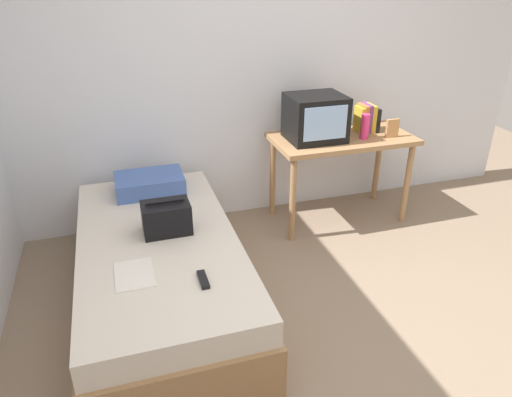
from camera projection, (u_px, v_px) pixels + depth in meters
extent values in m
plane|color=#84705B|center=(353.00, 359.00, 2.69)|extent=(8.00, 8.00, 0.00)
cube|color=silver|center=(250.00, 64.00, 3.83)|extent=(5.20, 0.10, 2.60)
cube|color=#9E754C|center=(162.00, 280.00, 3.10)|extent=(1.00, 2.00, 0.32)
cube|color=beige|center=(158.00, 249.00, 2.99)|extent=(0.97, 1.94, 0.16)
cube|color=#9E754C|center=(342.00, 139.00, 3.89)|extent=(1.16, 0.60, 0.04)
cylinder|color=#9E754C|center=(293.00, 200.00, 3.72)|extent=(0.05, 0.05, 0.72)
cylinder|color=#9E754C|center=(407.00, 184.00, 3.99)|extent=(0.05, 0.05, 0.72)
cylinder|color=#9E754C|center=(273.00, 177.00, 4.13)|extent=(0.05, 0.05, 0.72)
cylinder|color=#9E754C|center=(377.00, 164.00, 4.41)|extent=(0.05, 0.05, 0.72)
cube|color=black|center=(315.00, 118.00, 3.74)|extent=(0.44, 0.38, 0.36)
cube|color=#8CB2E0|center=(326.00, 123.00, 3.57)|extent=(0.35, 0.01, 0.26)
cylinder|color=#E53372|center=(365.00, 127.00, 3.79)|extent=(0.07, 0.07, 0.20)
cube|color=gold|center=(359.00, 120.00, 3.94)|extent=(0.02, 0.14, 0.21)
cube|color=#CC7233|center=(362.00, 118.00, 3.95)|extent=(0.04, 0.16, 0.23)
cube|color=#7A3D89|center=(366.00, 118.00, 3.95)|extent=(0.03, 0.16, 0.24)
cube|color=gold|center=(370.00, 118.00, 3.97)|extent=(0.04, 0.16, 0.23)
cube|color=black|center=(374.00, 119.00, 3.98)|extent=(0.04, 0.16, 0.20)
cube|color=#B27F4C|center=(392.00, 128.00, 3.83)|extent=(0.11, 0.02, 0.15)
cube|color=#4766AD|center=(150.00, 183.00, 3.53)|extent=(0.50, 0.34, 0.13)
cube|color=black|center=(166.00, 218.00, 2.98)|extent=(0.30, 0.20, 0.20)
cylinder|color=black|center=(165.00, 202.00, 2.93)|extent=(0.24, 0.02, 0.02)
cube|color=white|center=(134.00, 274.00, 2.60)|extent=(0.21, 0.29, 0.01)
cube|color=black|center=(203.00, 280.00, 2.54)|extent=(0.04, 0.16, 0.02)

